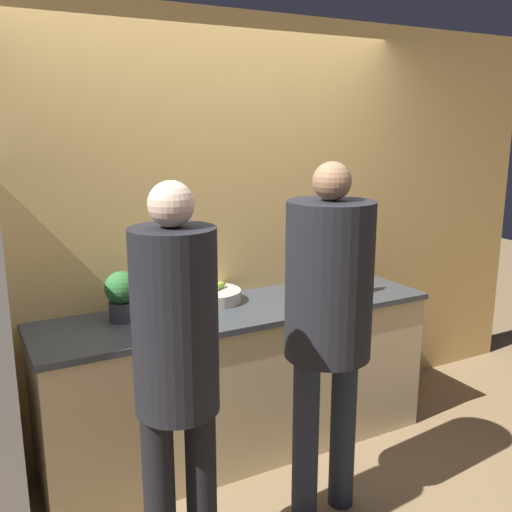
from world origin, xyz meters
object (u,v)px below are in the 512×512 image
(utensil_crock, at_px, (163,294))
(cup_red, at_px, (294,302))
(bottle_red, at_px, (354,270))
(potted_plant, at_px, (122,294))
(person_left, at_px, (176,363))
(bottle_dark, at_px, (366,279))
(person_center, at_px, (328,306))
(fruit_bowl, at_px, (213,296))

(utensil_crock, distance_m, cup_red, 0.77)
(bottle_red, relative_size, potted_plant, 0.59)
(person_left, relative_size, potted_plant, 6.34)
(utensil_crock, distance_m, bottle_dark, 1.27)
(person_left, relative_size, bottle_dark, 8.32)
(person_center, bearing_deg, cup_red, 74.19)
(cup_red, bearing_deg, potted_plant, 164.01)
(person_center, relative_size, utensil_crock, 6.77)
(person_center, bearing_deg, person_left, -170.54)
(fruit_bowl, distance_m, potted_plant, 0.58)
(bottle_red, xyz_separation_m, potted_plant, (-1.64, -0.10, 0.09))
(person_left, distance_m, cup_red, 1.20)
(person_left, bearing_deg, bottle_red, 32.06)
(fruit_bowl, xyz_separation_m, bottle_dark, (0.94, -0.27, 0.05))
(person_center, distance_m, potted_plant, 1.13)
(fruit_bowl, bearing_deg, bottle_red, 1.03)
(utensil_crock, bearing_deg, bottle_red, -2.48)
(person_left, xyz_separation_m, bottle_dark, (1.55, 0.76, -0.05))
(utensil_crock, xyz_separation_m, potted_plant, (-0.28, -0.16, 0.08))
(utensil_crock, xyz_separation_m, cup_red, (0.65, -0.43, -0.03))
(bottle_dark, distance_m, cup_red, 0.59)
(person_left, relative_size, bottle_red, 10.78)
(fruit_bowl, relative_size, utensil_crock, 1.31)
(person_left, xyz_separation_m, utensil_crock, (0.33, 1.11, -0.06))
(fruit_bowl, relative_size, bottle_red, 2.12)
(bottle_dark, relative_size, potted_plant, 0.76)
(person_left, xyz_separation_m, potted_plant, (0.04, 0.95, 0.02))
(bottle_dark, relative_size, cup_red, 2.53)
(fruit_bowl, xyz_separation_m, bottle_red, (1.07, 0.02, 0.03))
(bottle_red, relative_size, cup_red, 1.96)
(person_center, bearing_deg, potted_plant, 133.39)
(bottle_dark, bearing_deg, utensil_crock, 163.91)
(fruit_bowl, xyz_separation_m, utensil_crock, (-0.28, 0.08, 0.03))
(person_center, relative_size, fruit_bowl, 5.19)
(utensil_crock, relative_size, potted_plant, 0.96)
(bottle_dark, distance_m, potted_plant, 1.52)
(person_center, distance_m, utensil_crock, 1.10)
(fruit_bowl, bearing_deg, person_left, -120.56)
(person_center, distance_m, bottle_dark, 0.97)
(fruit_bowl, distance_m, bottle_red, 1.07)
(person_left, height_order, fruit_bowl, person_left)
(fruit_bowl, bearing_deg, utensil_crock, 164.60)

